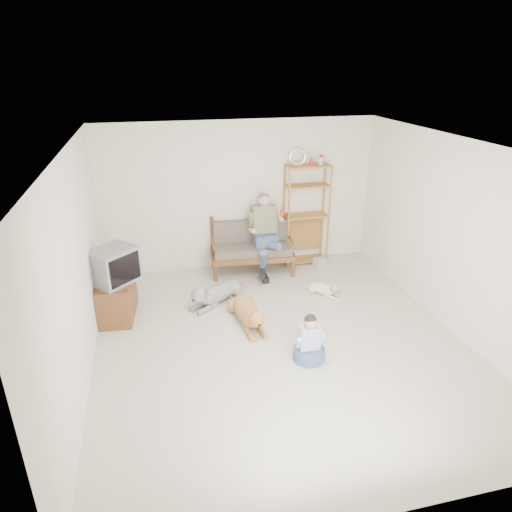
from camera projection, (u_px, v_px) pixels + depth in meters
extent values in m
plane|color=silver|center=(280.00, 342.00, 6.37)|extent=(5.50, 5.50, 0.00)
plane|color=silver|center=(285.00, 147.00, 5.30)|extent=(5.50, 5.50, 0.00)
plane|color=silver|center=(240.00, 196.00, 8.29)|extent=(5.00, 0.00, 5.00)
plane|color=silver|center=(387.00, 394.00, 3.38)|extent=(5.00, 0.00, 5.00)
plane|color=silver|center=(76.00, 273.00, 5.30)|extent=(0.00, 5.50, 5.50)
plane|color=silver|center=(454.00, 237.00, 6.36)|extent=(0.00, 5.50, 5.50)
cube|color=brown|center=(252.00, 254.00, 8.35)|extent=(1.56, 0.84, 0.10)
cube|color=#61554A|center=(252.00, 249.00, 8.30)|extent=(1.43, 0.73, 0.13)
cube|color=#61554A|center=(249.00, 232.00, 8.42)|extent=(1.39, 0.25, 0.45)
cylinder|color=brown|center=(249.00, 221.00, 8.40)|extent=(1.40, 0.18, 0.05)
cylinder|color=brown|center=(217.00, 275.00, 8.01)|extent=(0.07, 0.07, 0.30)
cylinder|color=brown|center=(212.00, 245.00, 8.42)|extent=(0.07, 0.07, 0.95)
cylinder|color=brown|center=(293.00, 267.00, 8.31)|extent=(0.07, 0.07, 0.30)
cylinder|color=brown|center=(284.00, 239.00, 8.72)|extent=(0.07, 0.07, 0.95)
cube|color=#4F6192|center=(265.00, 239.00, 8.27)|extent=(0.40, 0.38, 0.20)
cube|color=#7B7756|center=(264.00, 219.00, 8.22)|extent=(0.42, 0.29, 0.53)
sphere|color=tan|center=(264.00, 200.00, 8.05)|extent=(0.21, 0.21, 0.21)
sphere|color=#5B5651|center=(264.00, 198.00, 8.05)|extent=(0.19, 0.19, 0.19)
cylinder|color=red|center=(282.00, 212.00, 8.01)|extent=(0.07, 0.07, 0.09)
cube|color=#A86C34|center=(308.00, 166.00, 8.16)|extent=(0.80, 0.33, 0.03)
torus|color=silver|center=(298.00, 157.00, 8.05)|extent=(0.32, 0.05, 0.32)
cone|color=red|center=(312.00, 160.00, 8.13)|extent=(0.11, 0.11, 0.17)
cylinder|color=#A86C34|center=(289.00, 220.00, 8.31)|extent=(0.04, 0.04, 1.90)
cylinder|color=#A86C34|center=(284.00, 214.00, 8.58)|extent=(0.04, 0.04, 1.90)
cylinder|color=#A86C34|center=(329.00, 216.00, 8.47)|extent=(0.04, 0.04, 1.90)
cylinder|color=#A86C34|center=(323.00, 211.00, 8.75)|extent=(0.04, 0.04, 1.90)
cube|color=silver|center=(320.00, 262.00, 8.71)|extent=(0.27, 0.24, 0.14)
cube|color=brown|center=(117.00, 298.00, 6.92)|extent=(0.59, 0.95, 0.60)
cube|color=brown|center=(99.00, 307.00, 6.67)|extent=(0.06, 0.40, 0.50)
cube|color=brown|center=(101.00, 293.00, 7.06)|extent=(0.06, 0.40, 0.50)
cube|color=slate|center=(113.00, 265.00, 6.67)|extent=(0.80, 0.80, 0.52)
cube|color=black|center=(125.00, 270.00, 6.54)|extent=(0.41, 0.38, 0.42)
cube|color=silver|center=(174.00, 256.00, 8.42)|extent=(0.12, 0.02, 0.08)
ellipsoid|color=#C77C45|center=(246.00, 311.00, 6.88)|extent=(0.41, 0.95, 0.29)
sphere|color=#C77C45|center=(252.00, 319.00, 6.63)|extent=(0.29, 0.29, 0.29)
sphere|color=#C77C45|center=(257.00, 319.00, 6.38)|extent=(0.23, 0.23, 0.23)
ellipsoid|color=#C77C45|center=(259.00, 324.00, 6.30)|extent=(0.12, 0.17, 0.09)
cylinder|color=#C77C45|center=(238.00, 302.00, 7.32)|extent=(0.20, 0.36, 0.05)
ellipsoid|color=#C77C45|center=(251.00, 319.00, 6.37)|extent=(0.06, 0.08, 0.11)
ellipsoid|color=#C77C45|center=(262.00, 317.00, 6.42)|extent=(0.06, 0.08, 0.11)
ellipsoid|color=silver|center=(221.00, 292.00, 7.46)|extent=(0.91, 0.80, 0.27)
sphere|color=silver|center=(209.00, 297.00, 7.25)|extent=(0.27, 0.27, 0.27)
sphere|color=silver|center=(199.00, 296.00, 7.05)|extent=(0.23, 0.23, 0.23)
ellipsoid|color=silver|center=(194.00, 300.00, 6.98)|extent=(0.20, 0.18, 0.09)
cylinder|color=silver|center=(239.00, 287.00, 7.81)|extent=(0.23, 0.33, 0.04)
ellipsoid|color=silver|center=(196.00, 294.00, 7.11)|extent=(0.09, 0.09, 0.12)
ellipsoid|color=silver|center=(203.00, 297.00, 7.02)|extent=(0.09, 0.09, 0.12)
ellipsoid|color=white|center=(322.00, 289.00, 7.66)|extent=(0.44, 0.48, 0.18)
sphere|color=white|center=(329.00, 290.00, 7.58)|extent=(0.18, 0.18, 0.18)
sphere|color=tan|center=(335.00, 288.00, 7.48)|extent=(0.16, 0.16, 0.16)
ellipsoid|color=tan|center=(339.00, 290.00, 7.45)|extent=(0.13, 0.14, 0.06)
cylinder|color=white|center=(310.00, 288.00, 7.82)|extent=(0.17, 0.12, 0.03)
cone|color=tan|center=(333.00, 286.00, 7.43)|extent=(0.05, 0.05, 0.06)
cone|color=tan|center=(336.00, 284.00, 7.52)|extent=(0.05, 0.05, 0.06)
torus|color=red|center=(334.00, 288.00, 7.50)|extent=(0.15, 0.15, 0.02)
cylinder|color=#4F6192|center=(309.00, 354.00, 5.99)|extent=(0.42, 0.42, 0.15)
cube|color=silver|center=(309.00, 337.00, 5.91)|extent=(0.27, 0.18, 0.33)
sphere|color=tan|center=(310.00, 323.00, 5.80)|extent=(0.17, 0.17, 0.17)
sphere|color=black|center=(310.00, 320.00, 5.79)|extent=(0.16, 0.16, 0.16)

